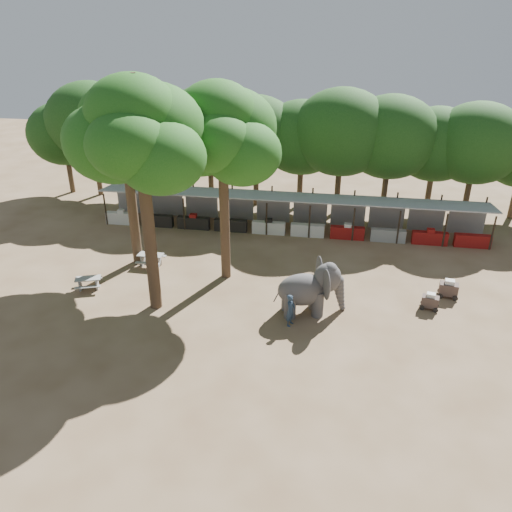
% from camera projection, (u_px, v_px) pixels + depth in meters
% --- Properties ---
extents(ground, '(100.00, 100.00, 0.00)m').
position_uv_depth(ground, '(259.00, 338.00, 24.49)').
color(ground, brown).
rests_on(ground, ground).
extents(vendor_stalls, '(28.00, 2.99, 2.80)m').
position_uv_depth(vendor_stalls, '(290.00, 215.00, 36.25)').
color(vendor_stalls, gray).
rests_on(vendor_stalls, ground).
extents(yard_tree_left, '(7.10, 6.90, 11.02)m').
position_uv_depth(yard_tree_left, '(123.00, 132.00, 28.64)').
color(yard_tree_left, '#332316').
rests_on(yard_tree_left, ground).
extents(yard_tree_center, '(7.10, 6.90, 12.04)m').
position_uv_depth(yard_tree_center, '(138.00, 136.00, 23.32)').
color(yard_tree_center, '#332316').
rests_on(yard_tree_center, ground).
extents(yard_tree_back, '(7.10, 6.90, 11.36)m').
position_uv_depth(yard_tree_back, '(220.00, 134.00, 26.71)').
color(yard_tree_back, '#332316').
rests_on(yard_tree_back, ground).
extents(backdrop_trees, '(46.46, 5.95, 8.33)m').
position_uv_depth(backdrop_trees, '(298.00, 139.00, 38.93)').
color(backdrop_trees, '#332316').
rests_on(backdrop_trees, ground).
extents(elephant, '(3.87, 2.82, 2.87)m').
position_uv_depth(elephant, '(311.00, 288.00, 26.01)').
color(elephant, '#3C3A3A').
rests_on(elephant, ground).
extents(handler, '(0.59, 0.73, 1.74)m').
position_uv_depth(handler, '(291.00, 310.00, 25.15)').
color(handler, '#26384C').
rests_on(handler, ground).
extents(picnic_table_near, '(1.77, 1.68, 0.71)m').
position_uv_depth(picnic_table_near, '(88.00, 282.00, 28.67)').
color(picnic_table_near, gray).
rests_on(picnic_table_near, ground).
extents(picnic_table_far, '(1.60, 1.44, 0.78)m').
position_uv_depth(picnic_table_far, '(151.00, 258.00, 31.33)').
color(picnic_table_far, gray).
rests_on(picnic_table_far, ground).
extents(cart_front, '(1.07, 0.82, 0.94)m').
position_uv_depth(cart_front, '(430.00, 301.00, 26.73)').
color(cart_front, '#382A25').
rests_on(cart_front, ground).
extents(cart_back, '(1.19, 0.87, 1.07)m').
position_uv_depth(cart_back, '(449.00, 289.00, 27.82)').
color(cart_back, '#382A25').
rests_on(cart_back, ground).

